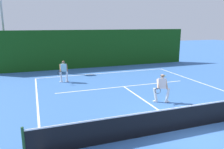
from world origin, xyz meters
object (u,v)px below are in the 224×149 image
(player_near, at_px, (162,87))
(light_pole, at_px, (2,19))
(player_far, at_px, (64,71))
(tennis_ball, at_px, (165,76))

(player_near, height_order, light_pole, light_pole)
(player_near, relative_size, player_far, 0.99)
(light_pole, bearing_deg, player_far, -54.40)
(player_near, relative_size, light_pole, 0.21)
(tennis_ball, relative_size, light_pole, 0.01)
(player_near, distance_m, light_pole, 15.05)
(player_far, bearing_deg, light_pole, -48.08)
(player_near, distance_m, tennis_ball, 6.27)
(player_near, distance_m, player_far, 7.35)
(light_pole, bearing_deg, player_near, -54.34)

